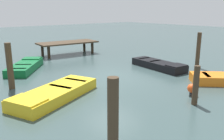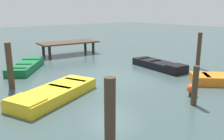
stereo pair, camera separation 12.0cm
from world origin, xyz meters
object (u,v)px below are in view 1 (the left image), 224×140
(rowboat_black, at_px, (158,65))
(mooring_piling_mid_left, at_px, (113,117))
(dock_segment, at_px, (68,43))
(marker_buoy, at_px, (192,89))
(mooring_piling_near_left, at_px, (196,85))
(rowboat_yellow, at_px, (55,93))
(mooring_piling_center, at_px, (10,66))
(mooring_piling_far_left, at_px, (198,50))
(rowboat_green, at_px, (25,66))

(rowboat_black, distance_m, mooring_piling_mid_left, 8.78)
(dock_segment, xyz_separation_m, marker_buoy, (-0.91, -10.92, -0.55))
(rowboat_black, bearing_deg, mooring_piling_near_left, -31.75)
(mooring_piling_near_left, bearing_deg, rowboat_yellow, 133.04)
(dock_segment, relative_size, rowboat_black, 1.27)
(mooring_piling_center, bearing_deg, dock_segment, 42.52)
(mooring_piling_far_left, height_order, marker_buoy, mooring_piling_far_left)
(mooring_piling_far_left, height_order, mooring_piling_near_left, mooring_piling_far_left)
(rowboat_green, bearing_deg, rowboat_yellow, -149.92)
(dock_segment, bearing_deg, rowboat_black, -71.51)
(rowboat_green, bearing_deg, mooring_piling_center, -171.73)
(rowboat_green, height_order, rowboat_yellow, same)
(rowboat_yellow, bearing_deg, dock_segment, -145.68)
(rowboat_green, distance_m, mooring_piling_mid_left, 9.30)
(rowboat_black, height_order, mooring_piling_center, mooring_piling_center)
(rowboat_black, bearing_deg, mooring_piling_mid_left, -52.09)
(dock_segment, relative_size, mooring_piling_mid_left, 2.42)
(rowboat_green, xyz_separation_m, rowboat_black, (5.95, -4.53, -0.00))
(mooring_piling_center, distance_m, mooring_piling_mid_left, 6.39)
(rowboat_black, height_order, mooring_piling_near_left, mooring_piling_near_left)
(dock_segment, bearing_deg, mooring_piling_center, -131.93)
(rowboat_black, xyz_separation_m, mooring_piling_mid_left, (-7.44, -4.62, 0.71))
(rowboat_green, distance_m, marker_buoy, 8.89)
(rowboat_green, distance_m, mooring_piling_far_left, 9.78)
(rowboat_green, xyz_separation_m, marker_buoy, (3.39, -8.22, 0.07))
(rowboat_yellow, bearing_deg, rowboat_black, 162.12)
(mooring_piling_far_left, distance_m, mooring_piling_near_left, 5.89)
(rowboat_yellow, relative_size, mooring_piling_center, 2.00)
(rowboat_black, xyz_separation_m, mooring_piling_far_left, (1.82, -1.35, 0.80))
(rowboat_yellow, relative_size, marker_buoy, 8.19)
(mooring_piling_mid_left, xyz_separation_m, marker_buoy, (4.87, 0.93, -0.64))
(mooring_piling_center, distance_m, mooring_piling_near_left, 7.41)
(dock_segment, distance_m, mooring_piling_mid_left, 13.18)
(rowboat_green, height_order, mooring_piling_center, mooring_piling_center)
(mooring_piling_far_left, bearing_deg, dock_segment, 112.12)
(rowboat_green, distance_m, mooring_piling_near_left, 9.18)
(mooring_piling_far_left, distance_m, mooring_piling_mid_left, 9.82)
(rowboat_black, relative_size, mooring_piling_center, 1.80)
(rowboat_black, height_order, mooring_piling_mid_left, mooring_piling_mid_left)
(rowboat_green, height_order, marker_buoy, marker_buoy)
(dock_segment, relative_size, rowboat_yellow, 1.14)
(rowboat_yellow, relative_size, mooring_piling_near_left, 2.79)
(marker_buoy, bearing_deg, mooring_piling_near_left, -142.58)
(mooring_piling_center, xyz_separation_m, marker_buoy, (5.05, -5.46, -0.70))
(mooring_piling_near_left, xyz_separation_m, marker_buoy, (0.73, 0.56, -0.42))
(rowboat_green, height_order, mooring_piling_mid_left, mooring_piling_mid_left)
(dock_segment, relative_size, mooring_piling_near_left, 3.18)
(rowboat_green, bearing_deg, rowboat_black, -87.98)
(rowboat_green, xyz_separation_m, mooring_piling_far_left, (7.78, -5.88, 0.80))
(mooring_piling_far_left, bearing_deg, marker_buoy, -151.92)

